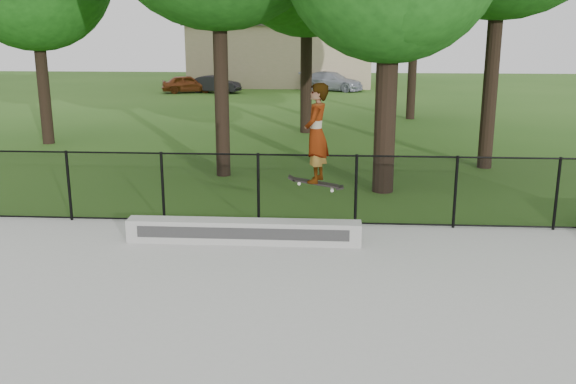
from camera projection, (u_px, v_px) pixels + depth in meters
name	position (u px, v px, depth m)	size (l,w,h in m)	color
ground	(205.00, 376.00, 7.70)	(100.00, 100.00, 0.00)	#295317
concrete_slab	(204.00, 374.00, 7.69)	(14.00, 12.00, 0.06)	#A9A9A3
grind_ledge	(244.00, 231.00, 12.17)	(4.45, 0.40, 0.44)	#A1A19C
car_a	(188.00, 84.00, 39.39)	(1.27, 3.14, 1.08)	brown
car_b	(215.00, 84.00, 39.34)	(1.10, 2.86, 1.04)	black
car_c	(332.00, 81.00, 40.61)	(1.65, 3.73, 1.18)	#9498A8
skater_airborne	(316.00, 135.00, 11.49)	(0.83, 0.73, 1.95)	black
chainlink_fence	(258.00, 189.00, 13.19)	(16.06, 0.06, 1.50)	black
distant_building	(281.00, 53.00, 43.95)	(12.40, 6.40, 4.30)	tan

